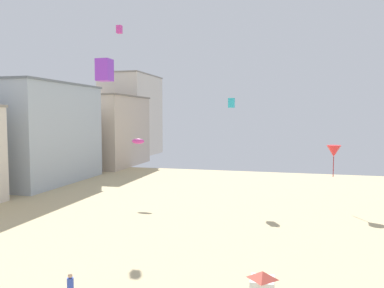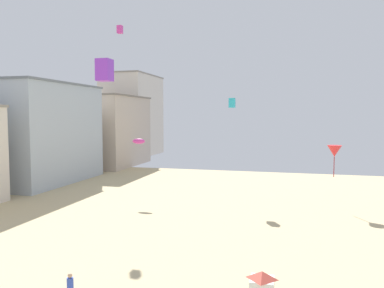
{
  "view_description": "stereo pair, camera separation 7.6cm",
  "coord_description": "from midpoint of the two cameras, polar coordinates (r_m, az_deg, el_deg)",
  "views": [
    {
      "loc": [
        8.41,
        -6.33,
        9.72
      ],
      "look_at": [
        2.45,
        16.65,
        7.97
      ],
      "focal_mm": 35.31,
      "sensor_mm": 36.0,
      "label": 1
    },
    {
      "loc": [
        8.48,
        -6.31,
        9.72
      ],
      "look_at": [
        2.45,
        16.65,
        7.97
      ],
      "focal_mm": 35.31,
      "sensor_mm": 36.0,
      "label": 2
    }
  ],
  "objects": [
    {
      "name": "kite_magenta_parafoil",
      "position": [
        44.64,
        -8.01,
        0.42
      ],
      "size": [
        1.55,
        0.43,
        0.6
      ],
      "color": "#DB3D9E"
    },
    {
      "name": "kite_flyer",
      "position": [
        21.75,
        -17.82,
        -19.85
      ],
      "size": [
        0.34,
        0.34,
        1.64
      ],
      "rotation": [
        0.0,
        0.0,
        3.29
      ],
      "color": "#383D4C",
      "rests_on": "ground"
    },
    {
      "name": "lifeguard_stand",
      "position": [
        19.01,
        10.64,
        -20.35
      ],
      "size": [
        1.1,
        1.1,
        2.55
      ],
      "rotation": [
        0.0,
        0.0,
        0.09
      ],
      "color": "white",
      "rests_on": "ground"
    },
    {
      "name": "boardwalk_hotel_far",
      "position": [
        78.12,
        -14.61,
        1.99
      ],
      "size": [
        18.16,
        17.03,
        13.7
      ],
      "color": "#C6B29E",
      "rests_on": "ground"
    },
    {
      "name": "kite_red_delta",
      "position": [
        42.41,
        20.76,
        -1.01
      ],
      "size": [
        1.48,
        1.48,
        3.36
      ],
      "color": "red"
    },
    {
      "name": "kite_magenta_box",
      "position": [
        43.65,
        -10.79,
        16.63
      ],
      "size": [
        0.54,
        0.54,
        0.84
      ],
      "color": "#DB3D9E"
    },
    {
      "name": "boardwalk_hotel_mid",
      "position": [
        61.32,
        -23.88,
        1.57
      ],
      "size": [
        16.07,
        18.41,
        14.51
      ],
      "color": "#ADB7C1",
      "rests_on": "ground"
    },
    {
      "name": "kite_cyan_box",
      "position": [
        45.05,
        6.12,
        6.19
      ],
      "size": [
        0.72,
        0.72,
        1.13
      ],
      "color": "#2DB7CC"
    },
    {
      "name": "boardwalk_hotel_distant",
      "position": [
        95.58,
        -8.89,
        4.32
      ],
      "size": [
        10.32,
        17.6,
        19.91
      ],
      "color": "silver",
      "rests_on": "ground"
    },
    {
      "name": "kite_purple_box",
      "position": [
        24.34,
        -12.99,
        10.82
      ],
      "size": [
        0.86,
        0.86,
        1.35
      ],
      "color": "purple"
    }
  ]
}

